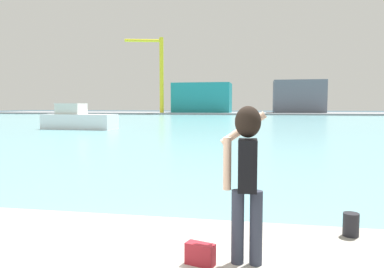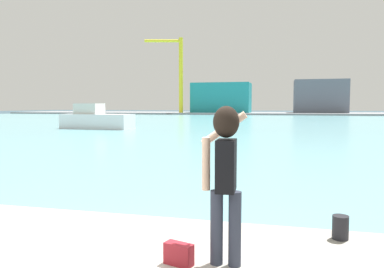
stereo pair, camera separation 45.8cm
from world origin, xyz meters
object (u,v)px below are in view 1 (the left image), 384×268
Objects in this scene: port_crane at (158,69)px; boat_moored at (78,120)px; handbag at (200,254)px; harbor_bollard at (351,225)px; warehouse_left at (202,98)px; person_photographer at (246,168)px; warehouse_right at (299,97)px.

boat_moored is at bearing -81.65° from port_crane.
harbor_bollard is (1.84, 1.26, 0.03)m from handbag.
port_crane reaches higher than boat_moored.
warehouse_left is at bearing 100.33° from harbor_bollard.
boat_moored is at bearing 28.41° from person_photographer.
harbor_bollard is at bearing -53.30° from boat_moored.
person_photographer is 0.14× the size of warehouse_right.
warehouse_left is at bearing 91.10° from boat_moored.
warehouse_right is at bearing 14.24° from port_crane.
handbag is at bearing -95.98° from warehouse_right.
warehouse_left reaches higher than harbor_bollard.
warehouse_left reaches higher than boat_moored.
handbag is at bearing -145.47° from harbor_bollard.
harbor_bollard is 0.02× the size of port_crane.
port_crane reaches higher than harbor_bollard.
boat_moored reaches higher than person_photographer.
port_crane is (-24.92, 84.37, 9.65)m from person_photographer.
person_photographer is 0.25× the size of boat_moored.
boat_moored is 57.99m from port_crane.
harbor_bollard reaches higher than handbag.
warehouse_left is at bearing 99.05° from handbag.
handbag is 0.02× the size of port_crane.
boat_moored is at bearing 119.95° from handbag.
warehouse_right is at bearing 84.02° from handbag.
person_photographer is 0.09× the size of port_crane.
warehouse_left is 13.46m from port_crane.
handbag is 91.09m from warehouse_left.
warehouse_left is (-16.15, 88.63, 3.51)m from harbor_bollard.
handbag is at bearing -57.25° from boat_moored.
boat_moored is 0.37× the size of port_crane.
port_crane is (-24.44, 84.50, 10.59)m from handbag.
warehouse_right is (9.28, 93.05, 2.90)m from person_photographer.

